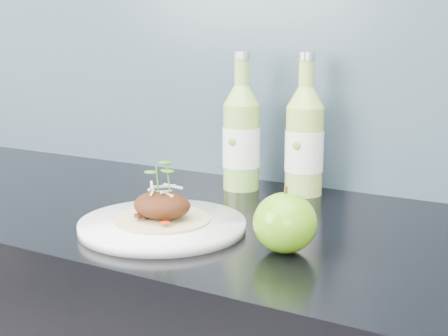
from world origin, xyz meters
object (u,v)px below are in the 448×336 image
(cider_bottle_left, at_px, (241,138))
(cider_bottle_right, at_px, (304,142))
(dinner_plate, at_px, (162,225))
(green_apple, at_px, (285,223))

(cider_bottle_left, height_order, cider_bottle_right, same)
(dinner_plate, distance_m, cider_bottle_left, 0.32)
(dinner_plate, relative_size, green_apple, 2.71)
(green_apple, bearing_deg, dinner_plate, -178.65)
(cider_bottle_left, distance_m, cider_bottle_right, 0.13)
(green_apple, bearing_deg, cider_bottle_right, 108.73)
(green_apple, height_order, cider_bottle_left, cider_bottle_left)
(cider_bottle_left, bearing_deg, dinner_plate, -105.91)
(green_apple, relative_size, cider_bottle_right, 0.41)
(green_apple, bearing_deg, cider_bottle_left, 128.18)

